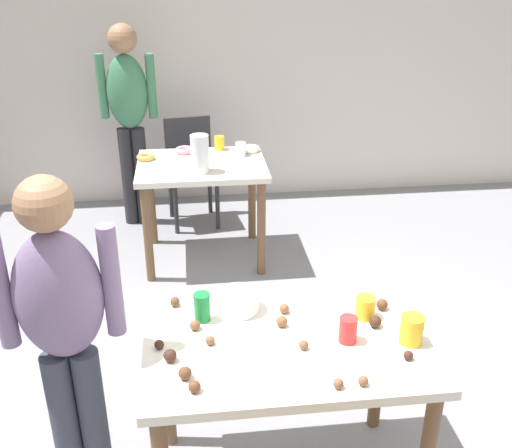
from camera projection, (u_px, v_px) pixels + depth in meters
ground_plane at (286, 448)px, 2.81m from camera, size 6.40×6.40×0.00m
wall_back at (228, 53)px, 5.13m from camera, size 6.40×0.10×2.60m
dining_table_near at (286, 365)px, 2.36m from camera, size 1.11×0.71×0.75m
dining_table_far at (202, 180)px, 4.25m from camera, size 0.90×0.71×0.75m
chair_far_table at (191, 164)px, 4.94m from camera, size 0.45×0.45×0.87m
person_girl_near at (64, 325)px, 2.21m from camera, size 0.45×0.23×1.46m
person_adult_far at (129, 108)px, 4.67m from camera, size 0.45×0.23×1.62m
mixing_bowl at (239, 301)px, 2.50m from camera, size 0.17×0.17×0.09m
soda_can at (202, 307)px, 2.43m from camera, size 0.07×0.07×0.12m
fork_near at (328, 307)px, 2.53m from camera, size 0.17×0.02×0.01m
cup_near_0 at (412, 330)px, 2.29m from camera, size 0.09×0.09×0.12m
cup_near_1 at (348, 330)px, 2.30m from camera, size 0.07×0.07×0.11m
cup_near_2 at (365, 307)px, 2.45m from camera, size 0.08×0.08×0.09m
cake_ball_0 at (195, 325)px, 2.38m from camera, size 0.04×0.04×0.04m
cake_ball_1 at (170, 356)px, 2.20m from camera, size 0.05×0.05×0.05m
cake_ball_2 at (175, 302)px, 2.53m from camera, size 0.04×0.04×0.04m
cake_ball_3 at (363, 381)px, 2.08m from camera, size 0.04×0.04×0.04m
cake_ball_4 at (375, 322)px, 2.39m from camera, size 0.05×0.05×0.05m
cake_ball_5 at (284, 309)px, 2.49m from camera, size 0.04×0.04×0.04m
cake_ball_6 at (282, 321)px, 2.40m from camera, size 0.05×0.05×0.05m
cake_ball_7 at (408, 355)px, 2.21m from camera, size 0.04×0.04×0.04m
cake_ball_8 at (304, 345)px, 2.26m from camera, size 0.04×0.04×0.04m
cake_ball_9 at (382, 304)px, 2.51m from camera, size 0.05×0.05×0.05m
cake_ball_10 at (185, 373)px, 2.11m from camera, size 0.05×0.05×0.05m
cake_ball_11 at (210, 340)px, 2.29m from camera, size 0.04×0.04×0.04m
cake_ball_12 at (159, 345)px, 2.27m from camera, size 0.04×0.04×0.04m
cake_ball_13 at (338, 384)px, 2.07m from camera, size 0.04×0.04×0.04m
cake_ball_14 at (194, 387)px, 2.05m from camera, size 0.04×0.04×0.04m
pitcher_far at (200, 154)px, 3.98m from camera, size 0.12×0.12×0.26m
cup_far_0 at (241, 149)px, 4.32m from camera, size 0.08×0.08×0.10m
cup_far_1 at (219, 143)px, 4.45m from camera, size 0.07×0.07×0.10m
donut_far_0 at (146, 157)px, 4.26m from camera, size 0.13×0.13×0.04m
donut_far_1 at (250, 149)px, 4.42m from camera, size 0.14×0.14×0.04m
donut_far_2 at (185, 150)px, 4.40m from camera, size 0.14×0.14×0.04m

